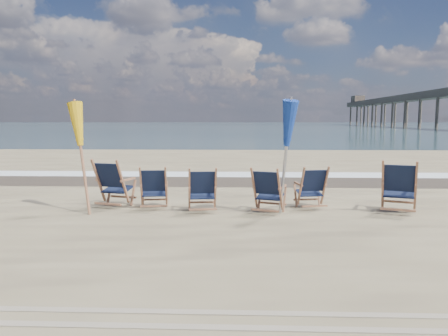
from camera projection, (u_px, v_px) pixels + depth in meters
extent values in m
plane|color=#354F58|center=(240.00, 125.00, 133.45)|extent=(400.00, 400.00, 0.00)
cube|color=silver|center=(231.00, 174.00, 14.59)|extent=(200.00, 1.40, 0.01)
cube|color=#42362A|center=(230.00, 181.00, 13.10)|extent=(200.00, 2.60, 0.00)
cylinder|color=#986144|center=(83.00, 158.00, 8.48)|extent=(0.06, 0.06, 2.18)
cone|color=gold|center=(81.00, 126.00, 8.41)|extent=(0.30, 0.30, 0.85)
cylinder|color=#A5A5AD|center=(285.00, 158.00, 8.26)|extent=(0.06, 0.06, 2.21)
cone|color=navy|center=(285.00, 125.00, 8.19)|extent=(0.30, 0.30, 0.85)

